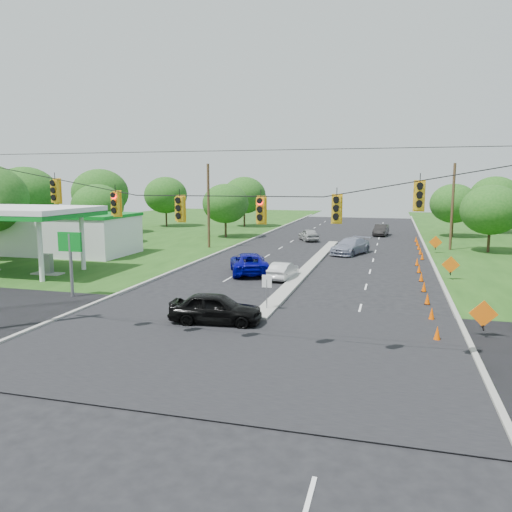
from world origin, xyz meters
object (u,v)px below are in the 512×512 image
(black_sedan, at_px, (216,308))
(white_sedan, at_px, (283,271))
(blue_pickup, at_px, (249,263))
(gas_station, at_px, (62,230))

(black_sedan, relative_size, white_sedan, 1.22)
(white_sedan, height_order, blue_pickup, blue_pickup)
(white_sedan, bearing_deg, blue_pickup, -20.61)
(white_sedan, relative_size, blue_pickup, 0.66)
(black_sedan, xyz_separation_m, white_sedan, (0.82, 12.29, -0.16))
(gas_station, bearing_deg, black_sedan, -38.53)
(white_sedan, bearing_deg, black_sedan, 91.32)
(gas_station, bearing_deg, white_sedan, -12.55)
(black_sedan, distance_m, blue_pickup, 13.94)
(gas_station, height_order, white_sedan, gas_station)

